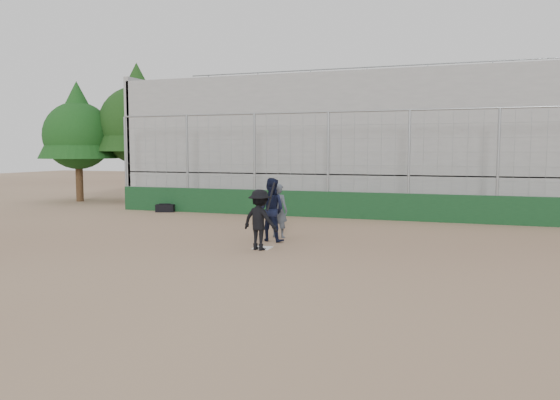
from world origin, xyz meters
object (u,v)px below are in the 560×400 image
(catcher_crouched, at_px, (271,220))
(equipment_bag, at_px, (165,208))
(batter_at_plate, at_px, (260,220))
(umpire, at_px, (278,213))

(catcher_crouched, height_order, equipment_bag, catcher_crouched)
(batter_at_plate, bearing_deg, catcher_crouched, 97.56)
(umpire, bearing_deg, batter_at_plate, 105.87)
(equipment_bag, bearing_deg, batter_at_plate, -44.79)
(umpire, bearing_deg, equipment_bag, -25.40)
(umpire, bearing_deg, catcher_crouched, 102.16)
(batter_at_plate, relative_size, umpire, 1.21)
(equipment_bag, bearing_deg, umpire, -35.61)
(catcher_crouched, relative_size, umpire, 0.84)
(batter_at_plate, relative_size, equipment_bag, 2.13)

